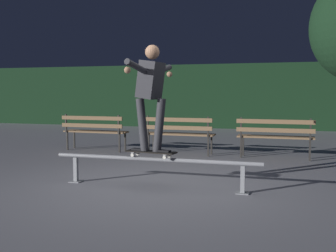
% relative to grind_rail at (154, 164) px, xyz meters
% --- Properties ---
extents(ground_plane, '(90.00, 90.00, 0.00)m').
position_rel_grind_rail_xyz_m(ground_plane, '(0.00, 0.07, -0.36)').
color(ground_plane, gray).
extents(hedge_backdrop, '(24.00, 1.20, 2.52)m').
position_rel_grind_rail_xyz_m(hedge_backdrop, '(0.00, 10.82, 0.91)').
color(hedge_backdrop, black).
rests_on(hedge_backdrop, ground).
extents(grind_rail, '(3.17, 0.18, 0.45)m').
position_rel_grind_rail_xyz_m(grind_rail, '(0.00, 0.00, 0.00)').
color(grind_rail, gray).
rests_on(grind_rail, ground).
extents(skateboard, '(0.80, 0.31, 0.09)m').
position_rel_grind_rail_xyz_m(skateboard, '(-0.05, 0.00, 0.17)').
color(skateboard, black).
rests_on(skateboard, grind_rail).
extents(skateboarder, '(0.63, 1.40, 1.56)m').
position_rel_grind_rail_xyz_m(skateboarder, '(-0.05, -0.00, 1.10)').
color(skateboarder, black).
rests_on(skateboarder, skateboard).
extents(park_bench_leftmost, '(1.61, 0.46, 0.88)m').
position_rel_grind_rail_xyz_m(park_bench_leftmost, '(-2.62, 3.23, 0.18)').
color(park_bench_leftmost, '#282623').
rests_on(park_bench_leftmost, ground).
extents(park_bench_left_center, '(1.61, 0.46, 0.88)m').
position_rel_grind_rail_xyz_m(park_bench_left_center, '(-0.50, 3.23, 0.18)').
color(park_bench_left_center, '#282623').
rests_on(park_bench_left_center, ground).
extents(park_bench_right_center, '(1.61, 0.46, 0.88)m').
position_rel_grind_rail_xyz_m(park_bench_right_center, '(1.61, 3.23, 0.18)').
color(park_bench_right_center, '#282623').
rests_on(park_bench_right_center, ground).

